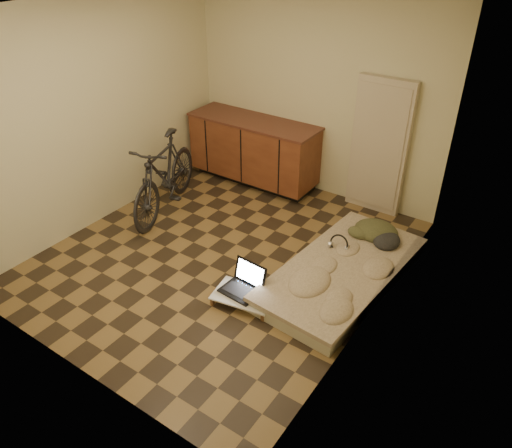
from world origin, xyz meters
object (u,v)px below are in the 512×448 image
Objects in this scene: futon at (342,273)px; lap_desk at (244,295)px; bicycle at (164,172)px; laptop at (243,285)px.

futon is 1.08m from lap_desk.
bicycle reaches higher than futon.
bicycle reaches higher than laptop.
bicycle is at bearing -176.17° from futon.
laptop reaches higher than futon.
futon is 5.35× the size of laptop.
bicycle is 2.04m from laptop.
bicycle is 4.28× the size of laptop.
bicycle is at bearing 143.89° from lap_desk.
bicycle is 2.58× the size of lap_desk.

